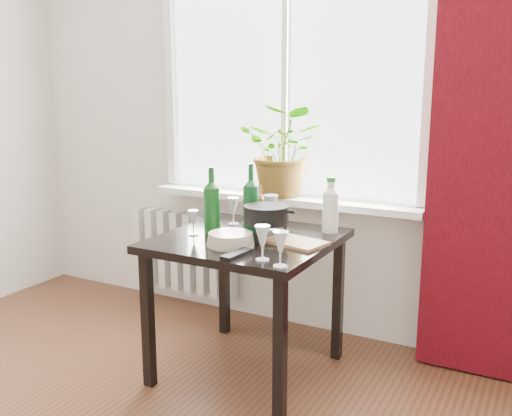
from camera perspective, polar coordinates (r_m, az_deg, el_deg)
The scene contains 19 objects.
window at distance 3.45m, azimuth 3.16°, elevation 13.86°, with size 1.72×0.08×1.62m.
windowsill at distance 3.45m, azimuth 2.52°, elevation 0.92°, with size 1.72×0.20×0.04m.
curtain at distance 3.05m, azimuth 21.86°, elevation 7.58°, with size 0.50×0.12×2.56m.
radiator at distance 3.95m, azimuth -7.22°, elevation -4.38°, with size 0.80×0.10×0.55m.
table at distance 2.93m, azimuth -0.86°, elevation -4.64°, with size 0.85×0.85×0.74m.
potted_plant at distance 3.39m, azimuth 2.84°, elevation 5.71°, with size 0.49×0.42×0.54m, color #1B661E.
wine_bottle_left at distance 2.93m, azimuth -4.45°, elevation 0.82°, with size 0.08×0.08×0.36m, color #0D4413, non-canonical shape.
wine_bottle_right at distance 2.96m, azimuth -0.50°, elevation 1.08°, with size 0.09×0.09×0.37m, color #0C4019, non-canonical shape.
bottle_amber at distance 3.07m, azimuth 0.32°, elevation 0.18°, with size 0.06×0.06×0.23m, color #66280B, non-canonical shape.
cleaning_bottle at distance 2.99m, azimuth 7.47°, elevation 0.37°, with size 0.08×0.08×0.30m, color white, non-canonical shape.
wineglass_front_right at distance 2.49m, azimuth 0.64°, elevation -3.49°, with size 0.07×0.07×0.16m, color silver, non-canonical shape.
wineglass_far_right at distance 2.40m, azimuth 2.45°, elevation -4.09°, with size 0.07×0.07×0.16m, color silver, non-canonical shape.
wineglass_back_center at distance 3.02m, azimuth 1.46°, elevation -0.40°, with size 0.08×0.08×0.19m, color silver, non-canonical shape.
wineglass_back_left at distance 3.15m, azimuth -2.29°, elevation -0.28°, with size 0.07×0.07×0.15m, color silver, non-canonical shape.
wineglass_front_left at distance 2.94m, azimuth -6.29°, elevation -1.44°, with size 0.06×0.06×0.13m, color silver, non-canonical shape.
plate_stack at distance 2.74m, azimuth -2.56°, elevation -3.14°, with size 0.23×0.23×0.06m, color beige.
fondue_pot at distance 2.83m, azimuth 1.04°, elevation -1.47°, with size 0.26×0.22×0.17m, color black, non-canonical shape.
tv_remote at distance 2.57m, azimuth -1.94°, elevation -4.65°, with size 0.05×0.18×0.02m, color black.
cutting_board at distance 2.78m, azimuth 3.97°, elevation -3.42°, with size 0.29×0.19×0.02m, color #9B7146.
Camera 1 is at (1.46, -0.90, 1.48)m, focal length 40.00 mm.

